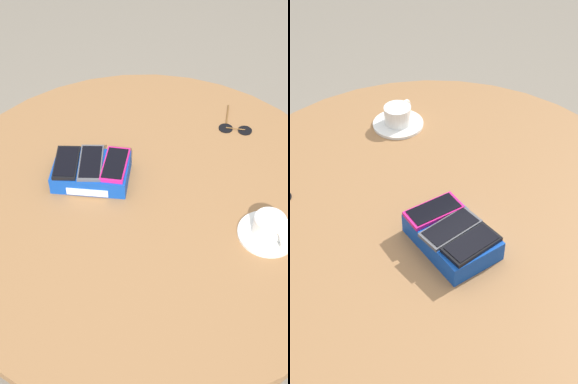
# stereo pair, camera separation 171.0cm
# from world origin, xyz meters

# --- Properties ---
(ground_plane) EXTENTS (8.00, 8.00, 0.00)m
(ground_plane) POSITION_xyz_m (0.00, 0.00, 0.00)
(ground_plane) COLOR gray
(round_table) EXTENTS (1.10, 1.10, 0.72)m
(round_table) POSITION_xyz_m (0.00, 0.00, 0.63)
(round_table) COLOR #2D2D2D
(round_table) RESTS_ON ground_plane
(phone_box) EXTENTS (0.20, 0.14, 0.05)m
(phone_box) POSITION_xyz_m (-0.14, 0.06, 0.74)
(phone_box) COLOR #0F42AD
(phone_box) RESTS_ON round_table
(phone_black) EXTENTS (0.07, 0.12, 0.01)m
(phone_black) POSITION_xyz_m (-0.21, 0.06, 0.77)
(phone_black) COLOR black
(phone_black) RESTS_ON phone_box
(phone_gray) EXTENTS (0.07, 0.13, 0.01)m
(phone_gray) POSITION_xyz_m (-0.14, 0.06, 0.77)
(phone_gray) COLOR #515156
(phone_gray) RESTS_ON phone_box
(phone_magenta) EXTENTS (0.07, 0.13, 0.01)m
(phone_magenta) POSITION_xyz_m (-0.08, 0.06, 0.77)
(phone_magenta) COLOR #D11975
(phone_magenta) RESTS_ON phone_box
(saucer) EXTENTS (0.14, 0.14, 0.01)m
(saucer) POSITION_xyz_m (0.30, -0.10, 0.72)
(saucer) COLOR white
(saucer) RESTS_ON round_table
(coffee_cup) EXTENTS (0.08, 0.10, 0.05)m
(coffee_cup) POSITION_xyz_m (0.31, -0.10, 0.75)
(coffee_cup) COLOR white
(coffee_cup) RESTS_ON saucer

